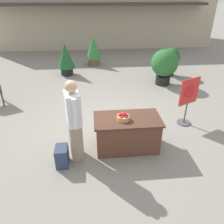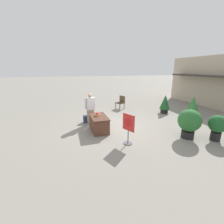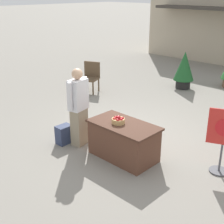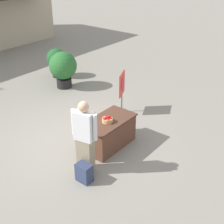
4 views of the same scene
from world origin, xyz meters
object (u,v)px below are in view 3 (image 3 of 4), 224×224
(backpack, at_px, (64,134))
(potted_plant_near_right, at_px, (184,68))
(person_visitor, at_px, (79,107))
(patio_chair, at_px, (90,75))
(apple_basket, at_px, (118,120))
(display_table, at_px, (124,141))
(poster_board, at_px, (223,139))

(backpack, height_order, potted_plant_near_right, potted_plant_near_right)
(person_visitor, height_order, backpack, person_visitor)
(backpack, relative_size, potted_plant_near_right, 0.33)
(backpack, bearing_deg, patio_chair, 128.79)
(person_visitor, distance_m, patio_chair, 3.87)
(apple_basket, bearing_deg, potted_plant_near_right, 107.88)
(display_table, distance_m, person_visitor, 1.22)
(person_visitor, bearing_deg, potted_plant_near_right, 84.58)
(person_visitor, bearing_deg, patio_chair, 121.68)
(display_table, xyz_separation_m, apple_basket, (-0.10, -0.05, 0.44))
(apple_basket, distance_m, patio_chair, 4.50)
(person_visitor, bearing_deg, poster_board, 8.96)
(potted_plant_near_right, bearing_deg, apple_basket, -72.12)
(display_table, relative_size, poster_board, 1.13)
(backpack, bearing_deg, apple_basket, 17.32)
(backpack, distance_m, poster_board, 3.35)
(person_visitor, relative_size, backpack, 4.10)
(person_visitor, bearing_deg, display_table, 0.00)
(apple_basket, distance_m, backpack, 1.47)
(apple_basket, bearing_deg, poster_board, 26.75)
(backpack, bearing_deg, potted_plant_near_right, 93.73)
(backpack, distance_m, potted_plant_near_right, 5.49)
(patio_chair, bearing_deg, potted_plant_near_right, 117.13)
(person_visitor, xyz_separation_m, poster_board, (2.77, 1.08, -0.19))
(display_table, relative_size, potted_plant_near_right, 1.11)
(patio_chair, bearing_deg, poster_board, 49.43)
(apple_basket, height_order, potted_plant_near_right, potted_plant_near_right)
(backpack, relative_size, poster_board, 0.33)
(display_table, height_order, poster_board, poster_board)
(display_table, bearing_deg, poster_board, 26.66)
(display_table, relative_size, backpack, 3.38)
(potted_plant_near_right, bearing_deg, poster_board, -50.69)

